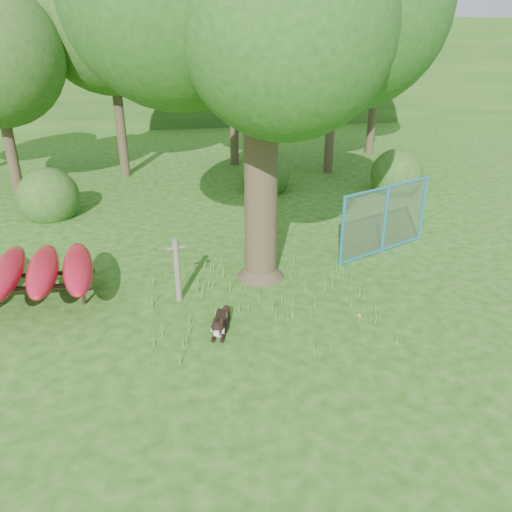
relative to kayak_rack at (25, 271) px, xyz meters
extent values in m
plane|color=#1F5010|center=(4.47, -2.00, -0.70)|extent=(80.00, 80.00, 0.00)
cylinder|color=#3B2F20|center=(4.98, 0.26, 2.13)|extent=(0.91, 0.91, 5.66)
cone|color=#3B2F20|center=(4.98, 0.26, -0.41)|extent=(1.36, 1.36, 0.57)
sphere|color=#1E4D16|center=(6.69, 0.44, 4.96)|extent=(4.07, 4.07, 4.07)
sphere|color=#1E4D16|center=(5.12, -1.20, 4.51)|extent=(3.62, 3.62, 3.62)
cylinder|color=#3B2F20|center=(5.63, 0.06, 2.93)|extent=(1.61, 0.28, 1.21)
cylinder|color=#3B2F20|center=(4.51, 0.64, 3.38)|extent=(1.04, 1.10, 1.16)
cylinder|color=#615A49|center=(3.07, -0.54, 0.01)|extent=(0.16, 0.16, 1.41)
cylinder|color=#615A49|center=(3.07, -0.54, 0.50)|extent=(0.39, 0.16, 0.08)
cylinder|color=black|center=(1.12, -0.34, -0.48)|extent=(0.07, 0.07, 0.44)
cylinder|color=black|center=(1.15, 0.27, -0.48)|extent=(0.07, 0.07, 0.44)
cube|color=black|center=(-0.01, -0.31, -0.24)|extent=(2.62, 0.16, 0.07)
cube|color=black|center=(0.01, 0.31, -0.24)|extent=(2.62, 0.16, 0.07)
ellipsoid|color=red|center=(-0.35, 0.01, 0.00)|extent=(0.79, 2.66, 0.42)
ellipsoid|color=red|center=(0.35, -0.01, 0.00)|extent=(0.88, 2.67, 0.42)
ellipsoid|color=red|center=(1.05, -0.04, 0.00)|extent=(0.97, 2.68, 0.42)
cube|color=black|center=(3.82, -1.77, -0.58)|extent=(0.41, 0.69, 0.22)
cube|color=silver|center=(3.74, -2.03, -0.59)|extent=(0.23, 0.18, 0.20)
sphere|color=black|center=(3.70, -2.20, -0.42)|extent=(0.24, 0.24, 0.24)
cube|color=silver|center=(3.67, -2.30, -0.45)|extent=(0.12, 0.15, 0.08)
sphere|color=silver|center=(3.62, -2.19, -0.45)|extent=(0.11, 0.11, 0.11)
sphere|color=silver|center=(3.77, -2.23, -0.45)|extent=(0.11, 0.11, 0.11)
cone|color=black|center=(3.65, -2.14, -0.29)|extent=(0.12, 0.13, 0.11)
cone|color=black|center=(3.77, -2.18, -0.29)|extent=(0.09, 0.10, 0.11)
cylinder|color=black|center=(3.63, -2.15, -0.65)|extent=(0.14, 0.28, 0.06)
cylinder|color=black|center=(3.79, -2.19, -0.65)|extent=(0.14, 0.28, 0.06)
sphere|color=black|center=(3.96, -1.44, -0.49)|extent=(0.15, 0.15, 0.15)
torus|color=blue|center=(3.72, -2.12, -0.47)|extent=(0.24, 0.13, 0.23)
cylinder|color=#2A95C6|center=(6.98, 0.45, 0.19)|extent=(0.10, 0.10, 1.77)
cylinder|color=#2A95C6|center=(8.32, 1.06, 0.19)|extent=(0.10, 0.10, 1.77)
cylinder|color=#2A95C6|center=(9.66, 1.67, 0.19)|extent=(0.10, 0.10, 1.77)
cylinder|color=#2A95C6|center=(8.32, 1.06, 1.03)|extent=(2.71, 1.28, 0.07)
cylinder|color=#2A95C6|center=(8.32, 1.06, -0.65)|extent=(2.71, 1.28, 0.07)
plane|color=gray|center=(8.32, 1.06, 0.19)|extent=(2.68, 1.21, 2.95)
cylinder|color=#4E9831|center=(6.43, -2.14, -0.60)|extent=(0.02, 0.02, 0.19)
sphere|color=yellow|center=(6.43, -2.14, -0.51)|extent=(0.03, 0.03, 0.03)
sphere|color=yellow|center=(6.46, -2.11, -0.50)|extent=(0.03, 0.03, 0.03)
sphere|color=yellow|center=(6.40, -2.12, -0.52)|extent=(0.03, 0.03, 0.03)
sphere|color=yellow|center=(6.46, -2.16, -0.51)|extent=(0.03, 0.03, 0.03)
sphere|color=yellow|center=(6.42, -2.16, -0.50)|extent=(0.03, 0.03, 0.03)
cylinder|color=#3B2F20|center=(-2.03, 8.00, 1.40)|extent=(0.36, 0.36, 4.20)
cylinder|color=#3B2F20|center=(1.47, 10.00, 1.93)|extent=(0.36, 0.36, 5.25)
sphere|color=#27501A|center=(1.47, 10.00, 4.93)|extent=(5.20, 5.20, 5.20)
cylinder|color=#3B2F20|center=(5.97, 11.00, 1.23)|extent=(0.36, 0.36, 3.85)
sphere|color=#27501A|center=(5.97, 11.00, 3.43)|extent=(4.00, 4.00, 4.00)
cylinder|color=#3B2F20|center=(9.47, 9.00, 1.68)|extent=(0.36, 0.36, 4.76)
sphere|color=#27501A|center=(9.47, 9.00, 4.40)|extent=(4.80, 4.80, 4.80)
cylinder|color=#3B2F20|center=(12.47, 12.00, 1.75)|extent=(0.36, 0.36, 4.90)
sphere|color=#27501A|center=(12.47, 12.00, 4.55)|extent=(4.60, 4.60, 4.60)
sphere|color=#27501A|center=(-0.53, 5.50, -0.70)|extent=(1.80, 1.80, 1.80)
sphere|color=#27501A|center=(10.97, 6.00, -0.70)|extent=(1.80, 1.80, 1.80)
sphere|color=#27501A|center=(6.47, 7.00, -0.70)|extent=(1.80, 1.80, 1.80)
cube|color=#27501A|center=(4.47, 26.00, 2.30)|extent=(80.00, 12.00, 6.00)
camera|label=1|loc=(2.95, -9.91, 4.47)|focal=35.00mm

